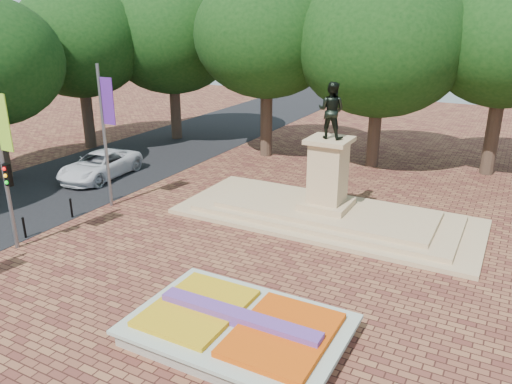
{
  "coord_description": "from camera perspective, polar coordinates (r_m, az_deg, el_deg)",
  "views": [
    {
      "loc": [
        7.39,
        -12.83,
        9.18
      ],
      "look_at": [
        -1.78,
        4.31,
        2.2
      ],
      "focal_mm": 35.0,
      "sensor_mm": 36.0,
      "label": 1
    }
  ],
  "objects": [
    {
      "name": "monument",
      "position": [
        23.61,
        8.07,
        -1.03
      ],
      "size": [
        14.0,
        6.0,
        6.4
      ],
      "color": "tan",
      "rests_on": "ground"
    },
    {
      "name": "asphalt_street",
      "position": [
        30.06,
        -22.14,
        0.48
      ],
      "size": [
        9.0,
        90.0,
        0.02
      ],
      "primitive_type": "cube",
      "color": "black",
      "rests_on": "ground"
    },
    {
      "name": "ground",
      "position": [
        17.42,
        -1.56,
        -12.05
      ],
      "size": [
        90.0,
        90.0,
        0.0
      ],
      "primitive_type": "plane",
      "color": "brown",
      "rests_on": "ground"
    },
    {
      "name": "flower_bed",
      "position": [
        15.34,
        -1.94,
        -15.28
      ],
      "size": [
        6.3,
        4.3,
        0.91
      ],
      "color": "gray",
      "rests_on": "ground"
    },
    {
      "name": "van",
      "position": [
        30.76,
        -17.42,
        2.95
      ],
      "size": [
        3.03,
        5.72,
        1.53
      ],
      "primitive_type": "imported",
      "rotation": [
        0.0,
        0.0,
        0.09
      ],
      "color": "silver",
      "rests_on": "ground"
    },
    {
      "name": "tree_row_back",
      "position": [
        31.34,
        19.38,
        14.09
      ],
      "size": [
        44.8,
        8.8,
        10.43
      ],
      "color": "#36261D",
      "rests_on": "ground"
    }
  ]
}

